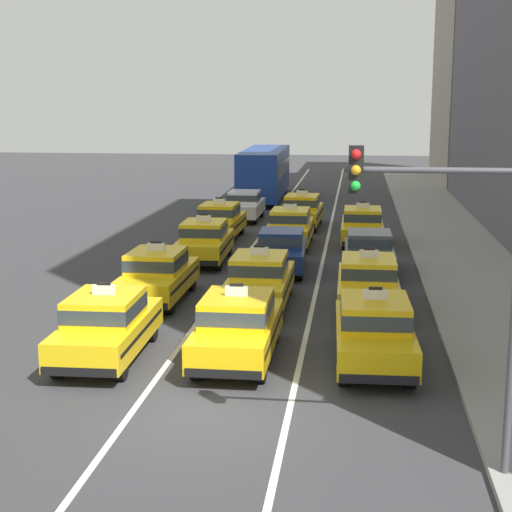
{
  "coord_description": "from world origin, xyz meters",
  "views": [
    {
      "loc": [
        2.86,
        -14.85,
        6.27
      ],
      "look_at": [
        -0.34,
        10.35,
        1.3
      ],
      "focal_mm": 55.57,
      "sensor_mm": 36.0,
      "label": 1
    }
  ],
  "objects_px": {
    "taxi_center_fifth": "(302,210)",
    "traffic_light_pole": "(456,256)",
    "sedan_left_fifth": "(245,204)",
    "taxi_center_nearest": "(238,326)",
    "taxi_center_fourth": "(290,227)",
    "taxi_right_second": "(368,282)",
    "taxi_right_nearest": "(374,330)",
    "taxi_left_third": "(204,241)",
    "taxi_left_nearest": "(107,324)",
    "taxi_left_fourth": "(220,220)",
    "taxi_right_fourth": "(362,225)",
    "bus_left_sixth": "(265,171)",
    "taxi_left_second": "(157,274)",
    "taxi_center_second": "(260,279)",
    "sedan_center_third": "(281,249)",
    "sedan_right_third": "(369,251)"
  },
  "relations": [
    {
      "from": "sedan_left_fifth",
      "to": "taxi_center_nearest",
      "type": "distance_m",
      "value": 23.45
    },
    {
      "from": "taxi_center_nearest",
      "to": "taxi_left_third",
      "type": "bearing_deg",
      "value": 104.72
    },
    {
      "from": "taxi_left_third",
      "to": "traffic_light_pole",
      "type": "distance_m",
      "value": 19.24
    },
    {
      "from": "taxi_left_nearest",
      "to": "taxi_left_third",
      "type": "distance_m",
      "value": 12.07
    },
    {
      "from": "taxi_left_second",
      "to": "taxi_center_fifth",
      "type": "distance_m",
      "value": 15.98
    },
    {
      "from": "taxi_left_third",
      "to": "bus_left_sixth",
      "type": "bearing_deg",
      "value": 90.13
    },
    {
      "from": "taxi_left_nearest",
      "to": "bus_left_sixth",
      "type": "height_order",
      "value": "bus_left_sixth"
    },
    {
      "from": "bus_left_sixth",
      "to": "sedan_left_fifth",
      "type": "bearing_deg",
      "value": -89.84
    },
    {
      "from": "taxi_left_nearest",
      "to": "taxi_right_nearest",
      "type": "height_order",
      "value": "same"
    },
    {
      "from": "taxi_right_nearest",
      "to": "taxi_right_second",
      "type": "bearing_deg",
      "value": 90.93
    },
    {
      "from": "traffic_light_pole",
      "to": "taxi_center_fourth",
      "type": "bearing_deg",
      "value": 101.75
    },
    {
      "from": "taxi_center_fifth",
      "to": "traffic_light_pole",
      "type": "height_order",
      "value": "traffic_light_pole"
    },
    {
      "from": "taxi_left_second",
      "to": "taxi_center_fourth",
      "type": "relative_size",
      "value": 1.0
    },
    {
      "from": "taxi_left_second",
      "to": "taxi_center_second",
      "type": "bearing_deg",
      "value": -4.8
    },
    {
      "from": "taxi_center_nearest",
      "to": "taxi_center_fifth",
      "type": "height_order",
      "value": "same"
    },
    {
      "from": "taxi_left_fourth",
      "to": "taxi_center_fourth",
      "type": "xyz_separation_m",
      "value": [
        3.39,
        -1.44,
        0.0
      ]
    },
    {
      "from": "bus_left_sixth",
      "to": "taxi_right_nearest",
      "type": "height_order",
      "value": "bus_left_sixth"
    },
    {
      "from": "taxi_left_third",
      "to": "sedan_center_third",
      "type": "xyz_separation_m",
      "value": [
        3.17,
        -1.33,
        -0.03
      ]
    },
    {
      "from": "taxi_center_nearest",
      "to": "taxi_left_nearest",
      "type": "bearing_deg",
      "value": -175.06
    },
    {
      "from": "bus_left_sixth",
      "to": "taxi_center_nearest",
      "type": "height_order",
      "value": "bus_left_sixth"
    },
    {
      "from": "sedan_left_fifth",
      "to": "taxi_right_second",
      "type": "height_order",
      "value": "taxi_right_second"
    },
    {
      "from": "taxi_left_second",
      "to": "taxi_center_nearest",
      "type": "relative_size",
      "value": 1.0
    },
    {
      "from": "taxi_right_nearest",
      "to": "sedan_left_fifth",
      "type": "bearing_deg",
      "value": 105.5
    },
    {
      "from": "taxi_right_second",
      "to": "taxi_left_third",
      "type": "bearing_deg",
      "value": 133.74
    },
    {
      "from": "taxi_left_nearest",
      "to": "taxi_left_fourth",
      "type": "relative_size",
      "value": 1.0
    },
    {
      "from": "taxi_left_third",
      "to": "sedan_right_third",
      "type": "xyz_separation_m",
      "value": [
        6.42,
        -1.27,
        -0.03
      ]
    },
    {
      "from": "taxi_left_second",
      "to": "traffic_light_pole",
      "type": "relative_size",
      "value": 0.82
    },
    {
      "from": "taxi_left_third",
      "to": "traffic_light_pole",
      "type": "height_order",
      "value": "traffic_light_pole"
    },
    {
      "from": "taxi_center_fifth",
      "to": "taxi_right_second",
      "type": "xyz_separation_m",
      "value": [
        3.1,
        -15.9,
        0.0
      ]
    },
    {
      "from": "taxi_center_fourth",
      "to": "taxi_right_nearest",
      "type": "distance_m",
      "value": 16.02
    },
    {
      "from": "taxi_left_third",
      "to": "sedan_right_third",
      "type": "height_order",
      "value": "taxi_left_third"
    },
    {
      "from": "taxi_left_nearest",
      "to": "taxi_right_second",
      "type": "bearing_deg",
      "value": 40.31
    },
    {
      "from": "sedan_left_fifth",
      "to": "taxi_center_second",
      "type": "bearing_deg",
      "value": -80.48
    },
    {
      "from": "taxi_left_fourth",
      "to": "sedan_right_third",
      "type": "xyz_separation_m",
      "value": [
        6.74,
        -6.65,
        -0.03
      ]
    },
    {
      "from": "taxi_left_third",
      "to": "taxi_center_nearest",
      "type": "xyz_separation_m",
      "value": [
        3.1,
        -11.79,
        0.0
      ]
    },
    {
      "from": "taxi_left_nearest",
      "to": "taxi_right_nearest",
      "type": "relative_size",
      "value": 1.0
    },
    {
      "from": "taxi_left_fourth",
      "to": "bus_left_sixth",
      "type": "height_order",
      "value": "bus_left_sixth"
    },
    {
      "from": "bus_left_sixth",
      "to": "taxi_center_fourth",
      "type": "relative_size",
      "value": 2.46
    },
    {
      "from": "sedan_center_third",
      "to": "taxi_right_nearest",
      "type": "relative_size",
      "value": 0.95
    },
    {
      "from": "taxi_center_fourth",
      "to": "traffic_light_pole",
      "type": "height_order",
      "value": "traffic_light_pole"
    },
    {
      "from": "taxi_center_fourth",
      "to": "taxi_right_second",
      "type": "xyz_separation_m",
      "value": [
        3.25,
        -10.55,
        0.0
      ]
    },
    {
      "from": "taxi_left_third",
      "to": "traffic_light_pole",
      "type": "bearing_deg",
      "value": -66.7
    },
    {
      "from": "sedan_center_third",
      "to": "bus_left_sixth",
      "type": "bearing_deg",
      "value": 98.21
    },
    {
      "from": "taxi_left_fourth",
      "to": "taxi_right_fourth",
      "type": "relative_size",
      "value": 1.0
    },
    {
      "from": "taxi_left_nearest",
      "to": "taxi_left_fourth",
      "type": "xyz_separation_m",
      "value": [
        -0.19,
        17.46,
        0.0
      ]
    },
    {
      "from": "taxi_right_fourth",
      "to": "sedan_right_third",
      "type": "bearing_deg",
      "value": -87.88
    },
    {
      "from": "taxi_center_fifth",
      "to": "traffic_light_pole",
      "type": "bearing_deg",
      "value": -80.86
    },
    {
      "from": "taxi_left_second",
      "to": "taxi_center_second",
      "type": "height_order",
      "value": "same"
    },
    {
      "from": "sedan_right_third",
      "to": "traffic_light_pole",
      "type": "bearing_deg",
      "value": -86.12
    },
    {
      "from": "taxi_left_second",
      "to": "taxi_left_third",
      "type": "bearing_deg",
      "value": 87.22
    }
  ]
}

